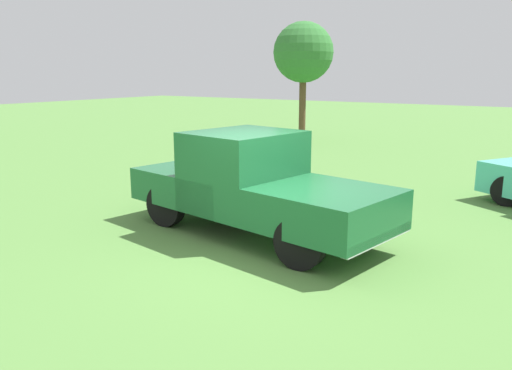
% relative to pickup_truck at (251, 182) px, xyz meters
% --- Properties ---
extents(ground_plane, '(80.00, 80.00, 0.00)m').
position_rel_pickup_truck_xyz_m(ground_plane, '(0.67, -0.68, -0.94)').
color(ground_plane, '#54843D').
extents(pickup_truck, '(5.22, 2.65, 1.81)m').
position_rel_pickup_truck_xyz_m(pickup_truck, '(0.00, 0.00, 0.00)').
color(pickup_truck, black).
rests_on(pickup_truck, ground_plane).
extents(tree_back_left, '(2.43, 2.43, 4.82)m').
position_rel_pickup_truck_xyz_m(tree_back_left, '(-5.21, 11.62, 2.63)').
color(tree_back_left, brown).
rests_on(tree_back_left, ground_plane).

